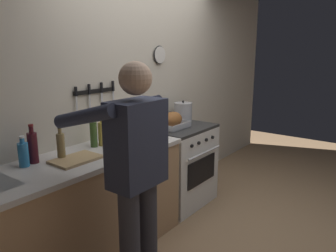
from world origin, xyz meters
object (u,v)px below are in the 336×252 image
(bottle_dish_soap, at_px, (23,154))
(bottle_cooking_oil, at_px, (102,133))
(person_cook, at_px, (135,170))
(bottle_wine_red, at_px, (33,147))
(bottle_soy_sauce, at_px, (136,127))
(stock_pot, at_px, (183,112))
(cutting_board, at_px, (76,159))
(bottle_olive_oil, at_px, (94,134))
(roasting_pan, at_px, (173,121))
(bottle_vinegar, at_px, (61,146))
(stove, at_px, (178,165))

(bottle_dish_soap, distance_m, bottle_cooking_oil, 0.71)
(bottle_dish_soap, bearing_deg, person_cook, -67.71)
(bottle_wine_red, relative_size, bottle_soy_sauce, 1.56)
(stock_pot, bearing_deg, person_cook, -155.32)
(cutting_board, xyz_separation_m, bottle_olive_oil, (0.33, 0.18, 0.11))
(roasting_pan, height_order, bottle_soy_sauce, bottle_soy_sauce)
(stock_pot, bearing_deg, bottle_soy_sauce, -179.66)
(bottle_cooking_oil, bearing_deg, roasting_pan, -6.95)
(roasting_pan, bearing_deg, bottle_vinegar, 177.16)
(bottle_vinegar, height_order, bottle_soy_sauce, bottle_vinegar)
(bottle_wine_red, bearing_deg, bottle_vinegar, -30.71)
(stove, height_order, bottle_soy_sauce, bottle_soy_sauce)
(stove, distance_m, bottle_dish_soap, 1.80)
(stock_pot, xyz_separation_m, bottle_cooking_oil, (-1.27, -0.01, 0.00))
(bottle_cooking_oil, bearing_deg, stock_pot, 0.64)
(bottle_dish_soap, height_order, bottle_cooking_oil, bottle_cooking_oil)
(bottle_vinegar, relative_size, bottle_olive_oil, 0.94)
(bottle_wine_red, height_order, bottle_soy_sauce, bottle_wine_red)
(stove, height_order, cutting_board, cutting_board)
(stock_pot, bearing_deg, bottle_wine_red, 178.63)
(cutting_board, xyz_separation_m, bottle_wine_red, (-0.22, 0.21, 0.11))
(stove, relative_size, person_cook, 0.54)
(stove, bearing_deg, stock_pot, 24.47)
(stove, relative_size, roasting_pan, 2.56)
(bottle_vinegar, distance_m, bottle_olive_oil, 0.38)
(person_cook, height_order, bottle_cooking_oil, person_cook)
(cutting_board, distance_m, bottle_olive_oil, 0.39)
(bottle_cooking_oil, bearing_deg, cutting_board, -159.55)
(stove, xyz_separation_m, bottle_wine_red, (-1.63, 0.17, 0.57))
(bottle_olive_oil, xyz_separation_m, bottle_soy_sauce, (0.53, -0.01, -0.04))
(person_cook, distance_m, bottle_olive_oil, 0.83)
(person_cook, xyz_separation_m, cutting_board, (-0.02, 0.59, -0.04))
(bottle_vinegar, distance_m, bottle_wine_red, 0.20)
(person_cook, xyz_separation_m, bottle_soy_sauce, (0.84, 0.76, 0.03))
(cutting_board, relative_size, bottle_olive_oil, 1.29)
(bottle_olive_oil, bearing_deg, cutting_board, -151.82)
(roasting_pan, relative_size, bottle_soy_sauce, 1.86)
(bottle_vinegar, relative_size, bottle_soy_sauce, 1.39)
(roasting_pan, distance_m, bottle_dish_soap, 1.61)
(roasting_pan, height_order, cutting_board, roasting_pan)
(person_cook, bearing_deg, bottle_cooking_oil, -31.23)
(bottle_olive_oil, height_order, bottle_dish_soap, bottle_olive_oil)
(person_cook, height_order, bottle_wine_red, person_cook)
(bottle_soy_sauce, xyz_separation_m, bottle_cooking_oil, (-0.45, -0.01, 0.03))
(bottle_wine_red, bearing_deg, cutting_board, -43.77)
(bottle_soy_sauce, bearing_deg, bottle_olive_oil, 178.45)
(roasting_pan, distance_m, bottle_soy_sauce, 0.46)
(roasting_pan, bearing_deg, bottle_dish_soap, 174.60)
(bottle_soy_sauce, bearing_deg, bottle_vinegar, -176.77)
(person_cook, height_order, cutting_board, person_cook)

